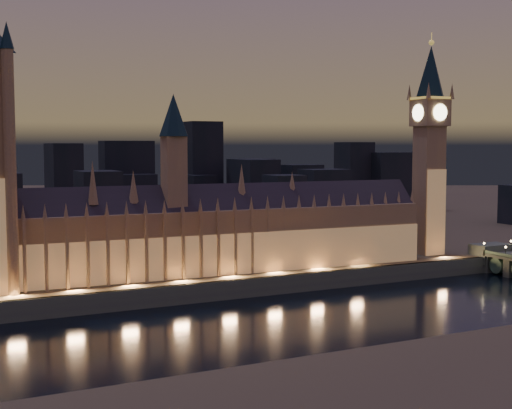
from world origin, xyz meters
name	(u,v)px	position (x,y,z in m)	size (l,w,h in m)	color
ground_plane	(309,317)	(0.00, 0.00, 0.00)	(2000.00, 2000.00, 0.00)	black
north_bank	(50,204)	(0.00, 520.00, 4.00)	(2000.00, 960.00, 8.00)	#4A4031
embankment_wall	(260,287)	(0.00, 41.00, 4.00)	(2000.00, 2.50, 8.00)	#48514B
palace_of_westminster	(216,231)	(-11.66, 61.75, 26.37)	(202.00, 28.43, 78.00)	#8A7158
elizabeth_tower	(430,132)	(108.00, 61.93, 71.16)	(18.00, 18.00, 113.15)	#8A7158
city_backdrop	(164,194)	(28.64, 246.81, 30.45)	(479.92, 215.63, 74.80)	black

